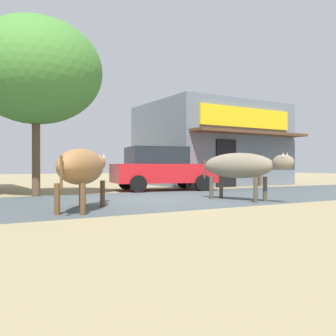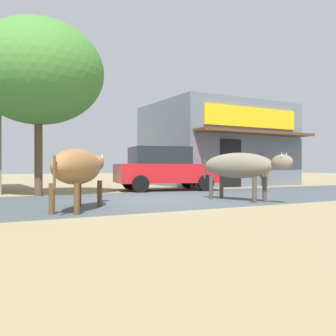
{
  "view_description": "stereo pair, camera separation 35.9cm",
  "coord_description": "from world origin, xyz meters",
  "px_view_note": "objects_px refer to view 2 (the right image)",
  "views": [
    {
      "loc": [
        -5.09,
        -9.16,
        0.9
      ],
      "look_at": [
        0.41,
        0.06,
        0.86
      ],
      "focal_mm": 40.41,
      "sensor_mm": 36.0,
      "label": 1
    },
    {
      "loc": [
        -4.78,
        -9.34,
        0.9
      ],
      "look_at": [
        0.41,
        0.06,
        0.86
      ],
      "focal_mm": 40.41,
      "sensor_mm": 36.0,
      "label": 2
    }
  ],
  "objects_px": {
    "roadside_tree": "(38,73)",
    "cow_far_dark": "(239,166)",
    "pedestrian_by_shop": "(265,167)",
    "cow_near_brown": "(79,167)",
    "parked_hatchback_car": "(164,168)"
  },
  "relations": [
    {
      "from": "cow_near_brown",
      "to": "cow_far_dark",
      "type": "distance_m",
      "value": 4.3
    },
    {
      "from": "cow_near_brown",
      "to": "pedestrian_by_shop",
      "type": "distance_m",
      "value": 11.3
    },
    {
      "from": "parked_hatchback_car",
      "to": "cow_far_dark",
      "type": "height_order",
      "value": "parked_hatchback_car"
    },
    {
      "from": "parked_hatchback_car",
      "to": "pedestrian_by_shop",
      "type": "relative_size",
      "value": 2.74
    },
    {
      "from": "cow_far_dark",
      "to": "pedestrian_by_shop",
      "type": "bearing_deg",
      "value": 41.83
    },
    {
      "from": "cow_near_brown",
      "to": "cow_far_dark",
      "type": "height_order",
      "value": "same"
    },
    {
      "from": "roadside_tree",
      "to": "cow_far_dark",
      "type": "distance_m",
      "value": 6.73
    },
    {
      "from": "roadside_tree",
      "to": "pedestrian_by_shop",
      "type": "relative_size",
      "value": 3.63
    },
    {
      "from": "roadside_tree",
      "to": "pedestrian_by_shop",
      "type": "bearing_deg",
      "value": 5.06
    },
    {
      "from": "roadside_tree",
      "to": "parked_hatchback_car",
      "type": "distance_m",
      "value": 5.57
    },
    {
      "from": "cow_far_dark",
      "to": "pedestrian_by_shop",
      "type": "relative_size",
      "value": 1.85
    },
    {
      "from": "roadside_tree",
      "to": "cow_near_brown",
      "type": "height_order",
      "value": "roadside_tree"
    },
    {
      "from": "roadside_tree",
      "to": "cow_far_dark",
      "type": "xyz_separation_m",
      "value": [
        4.36,
        -4.25,
        -2.87
      ]
    },
    {
      "from": "cow_far_dark",
      "to": "cow_near_brown",
      "type": "bearing_deg",
      "value": -179.54
    },
    {
      "from": "cow_far_dark",
      "to": "pedestrian_by_shop",
      "type": "xyz_separation_m",
      "value": [
        5.75,
        5.15,
        -0.05
      ]
    }
  ]
}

